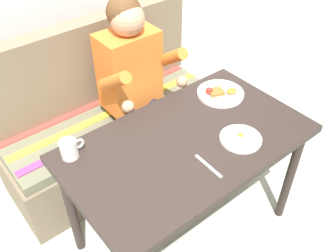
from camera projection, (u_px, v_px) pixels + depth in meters
ground_plane at (184, 229)px, 2.29m from camera, size 8.00×8.00×0.00m
table at (187, 152)px, 1.87m from camera, size 1.20×0.70×0.73m
couch at (110, 124)px, 2.53m from camera, size 1.44×0.56×1.00m
person at (136, 78)px, 2.21m from camera, size 0.45×0.61×1.21m
plate_breakfast at (220, 93)px, 2.09m from camera, size 0.26×0.26×0.05m
plate_eggs at (241, 138)px, 1.81m from camera, size 0.20×0.20×0.04m
coffee_mug at (69, 149)px, 1.70m from camera, size 0.12×0.08×0.09m
fork at (208, 166)px, 1.68m from camera, size 0.02×0.17×0.00m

